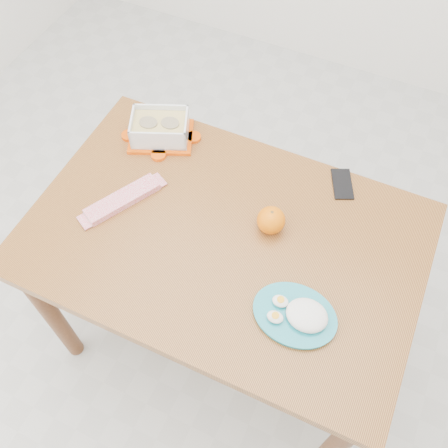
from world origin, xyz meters
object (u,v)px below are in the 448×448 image
at_px(food_container, 160,128).
at_px(dining_table, 224,253).
at_px(smartphone, 342,184).
at_px(rice_plate, 299,314).
at_px(orange_fruit, 271,220).

bearing_deg(food_container, dining_table, -59.46).
bearing_deg(smartphone, food_container, 161.72).
height_order(rice_plate, smartphone, rice_plate).
bearing_deg(smartphone, orange_fruit, -144.78).
xyz_separation_m(dining_table, food_container, (-0.36, 0.26, 0.15)).
xyz_separation_m(dining_table, rice_plate, (0.29, -0.15, 0.12)).
xyz_separation_m(food_container, rice_plate, (0.64, -0.41, -0.02)).
distance_m(food_container, smartphone, 0.62).
bearing_deg(orange_fruit, dining_table, -144.50).
relative_size(orange_fruit, smartphone, 0.70).
xyz_separation_m(food_container, smartphone, (0.61, 0.06, -0.04)).
height_order(dining_table, smartphone, smartphone).
xyz_separation_m(rice_plate, smartphone, (-0.03, 0.48, -0.02)).
height_order(orange_fruit, rice_plate, orange_fruit).
relative_size(dining_table, smartphone, 9.74).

